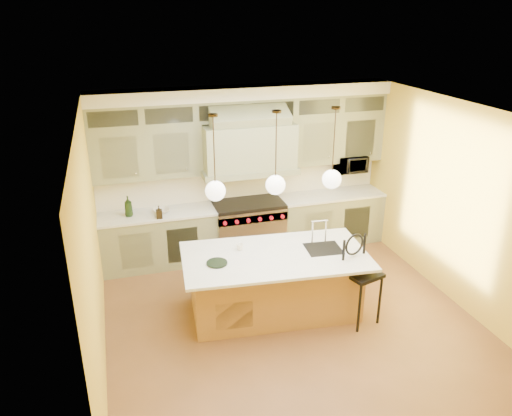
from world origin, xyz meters
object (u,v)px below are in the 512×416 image
object	(u,v)px
counter_stool	(360,274)
microwave	(351,164)
range	(248,227)
kitchen_island	(274,282)

from	to	relation	value
counter_stool	microwave	xyz separation A→B (m)	(1.06, 2.52, 0.72)
range	kitchen_island	bearing A→B (deg)	-94.51
microwave	kitchen_island	bearing A→B (deg)	-136.76
range	microwave	bearing A→B (deg)	3.12
range	counter_stool	size ratio (longest dim) A/B	0.95
counter_stool	range	bearing A→B (deg)	94.61
range	counter_stool	bearing A→B (deg)	-69.72
counter_stool	microwave	size ratio (longest dim) A/B	2.33
kitchen_island	counter_stool	bearing A→B (deg)	-22.32
range	microwave	xyz separation A→B (m)	(1.95, 0.11, 0.96)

